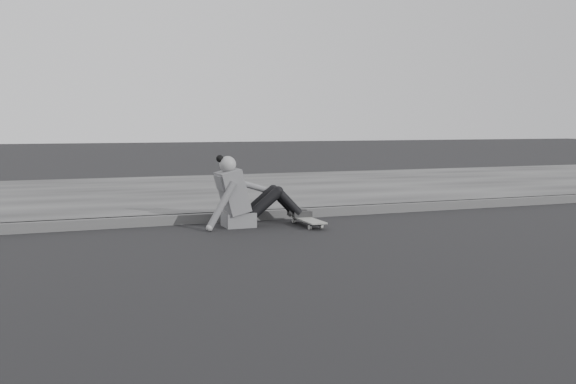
# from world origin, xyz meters

# --- Properties ---
(ground) EXTENTS (80.00, 80.00, 0.00)m
(ground) POSITION_xyz_m (0.00, 0.00, 0.00)
(ground) COLOR black
(ground) RESTS_ON ground
(curb) EXTENTS (24.00, 0.16, 0.12)m
(curb) POSITION_xyz_m (0.00, 2.58, 0.06)
(curb) COLOR #454545
(curb) RESTS_ON ground
(sidewalk) EXTENTS (24.00, 6.00, 0.12)m
(sidewalk) POSITION_xyz_m (0.00, 5.60, 0.06)
(sidewalk) COLOR #3B3B3B
(sidewalk) RESTS_ON ground
(skateboard) EXTENTS (0.20, 0.78, 0.09)m
(skateboard) POSITION_xyz_m (-1.31, 1.88, 0.07)
(skateboard) COLOR #A1A19C
(skateboard) RESTS_ON ground
(seated_woman) EXTENTS (1.38, 0.46, 0.88)m
(seated_woman) POSITION_xyz_m (-2.05, 2.13, 0.36)
(seated_woman) COLOR #59595B
(seated_woman) RESTS_ON ground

